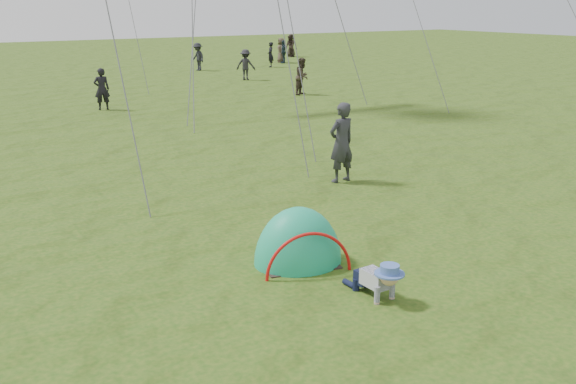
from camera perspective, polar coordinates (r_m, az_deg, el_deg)
ground at (r=10.12m, az=12.20°, el=-8.37°), size 140.00×140.00×0.00m
crawling_toddler at (r=9.57m, az=8.04°, el=-7.62°), size 0.59×0.82×0.61m
popup_tent at (r=10.82m, az=0.89°, el=-6.28°), size 1.74×1.55×1.93m
standing_adult at (r=15.43m, az=4.78°, el=4.40°), size 0.74×0.52×1.94m
crowd_person_1 at (r=30.51m, az=1.29°, el=10.25°), size 1.04×0.98×1.71m
crowd_person_2 at (r=46.62m, az=-0.40°, el=12.36°), size 0.73×1.01×1.60m
crowd_person_3 at (r=36.45m, az=-3.78°, el=11.22°), size 1.21×1.21×1.68m
crowd_person_4 at (r=47.15m, az=-0.62°, el=12.49°), size 0.81×0.99×1.73m
crowd_person_6 at (r=27.14m, az=-16.22°, el=8.78°), size 0.66×0.49×1.68m
crowd_person_7 at (r=51.91m, az=0.15°, el=12.82°), size 0.86×0.97×1.67m
crowd_person_9 at (r=41.86m, az=-8.01°, el=11.82°), size 0.81×1.20×1.73m
crowd_person_10 at (r=52.25m, az=0.29°, el=12.91°), size 1.00×0.80×1.79m
crowd_person_12 at (r=43.73m, az=-1.56°, el=12.10°), size 0.60×0.70×1.64m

